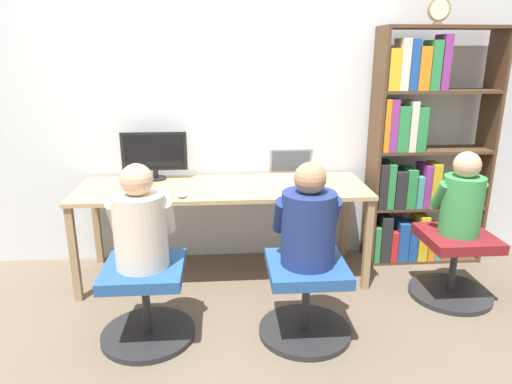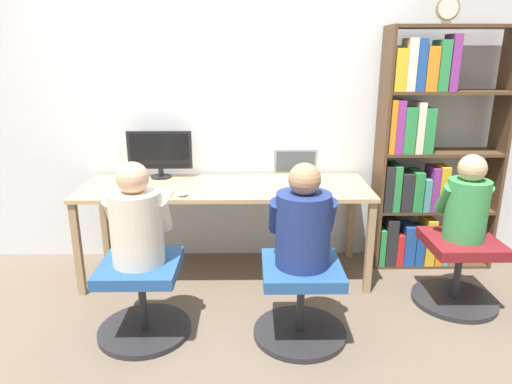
# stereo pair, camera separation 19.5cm
# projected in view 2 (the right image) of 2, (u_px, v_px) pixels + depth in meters

# --- Properties ---
(ground_plane) EXTENTS (14.00, 14.00, 0.00)m
(ground_plane) POSITION_uv_depth(u_px,v_px,m) (225.00, 296.00, 3.31)
(ground_plane) COLOR brown
(wall_back) EXTENTS (10.00, 0.05, 2.60)m
(wall_back) POSITION_uv_depth(u_px,v_px,m) (227.00, 103.00, 3.66)
(wall_back) COLOR silver
(wall_back) RESTS_ON ground_plane
(desk) EXTENTS (2.16, 0.69, 0.73)m
(desk) POSITION_uv_depth(u_px,v_px,m) (226.00, 194.00, 3.45)
(desk) COLOR tan
(desk) RESTS_ON ground_plane
(desktop_monitor) EXTENTS (0.51, 0.16, 0.37)m
(desktop_monitor) POSITION_uv_depth(u_px,v_px,m) (160.00, 153.00, 3.60)
(desktop_monitor) COLOR black
(desktop_monitor) RESTS_ON desk
(laptop) EXTENTS (0.35, 0.31, 0.23)m
(laptop) POSITION_uv_depth(u_px,v_px,m) (296.00, 174.00, 3.57)
(laptop) COLOR #B7B7BC
(laptop) RESTS_ON desk
(keyboard) EXTENTS (0.39, 0.15, 0.03)m
(keyboard) POSITION_uv_depth(u_px,v_px,m) (145.00, 193.00, 3.20)
(keyboard) COLOR silver
(keyboard) RESTS_ON desk
(computer_mouse_by_keyboard) EXTENTS (0.07, 0.09, 0.03)m
(computer_mouse_by_keyboard) POSITION_uv_depth(u_px,v_px,m) (183.00, 194.00, 3.18)
(computer_mouse_by_keyboard) COLOR #99999E
(computer_mouse_by_keyboard) RESTS_ON desk
(office_chair_left) EXTENTS (0.58, 0.58, 0.49)m
(office_chair_left) POSITION_uv_depth(u_px,v_px,m) (142.00, 296.00, 2.80)
(office_chair_left) COLOR #262628
(office_chair_left) RESTS_ON ground_plane
(office_chair_right) EXTENTS (0.58, 0.58, 0.49)m
(office_chair_right) POSITION_uv_depth(u_px,v_px,m) (301.00, 298.00, 2.77)
(office_chair_right) COLOR #262628
(office_chair_right) RESTS_ON ground_plane
(person_at_monitor) EXTENTS (0.38, 0.32, 0.62)m
(person_at_monitor) POSITION_uv_depth(u_px,v_px,m) (136.00, 221.00, 2.66)
(person_at_monitor) COLOR beige
(person_at_monitor) RESTS_ON office_chair_left
(person_at_laptop) EXTENTS (0.39, 0.32, 0.62)m
(person_at_laptop) POSITION_uv_depth(u_px,v_px,m) (303.00, 223.00, 2.64)
(person_at_laptop) COLOR navy
(person_at_laptop) RESTS_ON office_chair_right
(bookshelf) EXTENTS (0.95, 0.30, 1.88)m
(bookshelf) POSITION_uv_depth(u_px,v_px,m) (421.00, 161.00, 3.57)
(bookshelf) COLOR #513823
(bookshelf) RESTS_ON ground_plane
(desk_clock) EXTENTS (0.17, 0.03, 0.19)m
(desk_clock) POSITION_uv_depth(u_px,v_px,m) (448.00, 9.00, 3.19)
(desk_clock) COLOR olive
(desk_clock) RESTS_ON bookshelf
(office_chair_side) EXTENTS (0.58, 0.58, 0.49)m
(office_chair_side) POSITION_uv_depth(u_px,v_px,m) (458.00, 269.00, 3.15)
(office_chair_side) COLOR #262628
(office_chair_side) RESTS_ON ground_plane
(person_near_shelf) EXTENTS (0.33, 0.28, 0.58)m
(person_near_shelf) POSITION_uv_depth(u_px,v_px,m) (467.00, 203.00, 3.02)
(person_near_shelf) COLOR #388C47
(person_near_shelf) RESTS_ON office_chair_side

